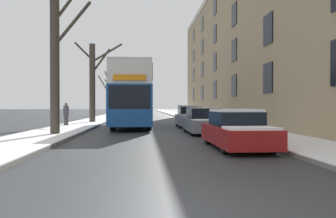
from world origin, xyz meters
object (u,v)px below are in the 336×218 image
(bare_tree_left_0, at_px, (55,52))
(bare_tree_left_2, at_px, (109,94))
(parked_car_0, at_px, (236,130))
(bare_tree_left_1, at_px, (93,80))
(double_decker_bus, at_px, (133,94))
(oncoming_van, at_px, (131,109))
(bare_tree_left_3, at_px, (116,93))
(parked_car_2, at_px, (189,117))
(parked_car_1, at_px, (203,121))
(pedestrian_left_sidewalk, at_px, (66,114))

(bare_tree_left_0, distance_m, bare_tree_left_2, 26.40)
(bare_tree_left_0, xyz_separation_m, parked_car_0, (7.66, -5.04, -3.55))
(bare_tree_left_1, relative_size, parked_car_0, 1.62)
(double_decker_bus, distance_m, oncoming_van, 19.87)
(double_decker_bus, bearing_deg, parked_car_0, -71.56)
(bare_tree_left_3, relative_size, parked_car_2, 1.85)
(bare_tree_left_1, distance_m, double_decker_bus, 6.38)
(bare_tree_left_0, height_order, bare_tree_left_3, bare_tree_left_0)
(parked_car_0, bearing_deg, double_decker_bus, 108.44)
(bare_tree_left_1, bearing_deg, double_decker_bus, -54.91)
(bare_tree_left_2, relative_size, bare_tree_left_3, 0.94)
(double_decker_bus, relative_size, parked_car_1, 2.41)
(bare_tree_left_0, height_order, parked_car_2, bare_tree_left_0)
(bare_tree_left_0, distance_m, parked_car_1, 8.56)
(bare_tree_left_0, distance_m, bare_tree_left_3, 39.11)
(bare_tree_left_0, distance_m, double_decker_bus, 8.27)
(bare_tree_left_1, height_order, parked_car_0, bare_tree_left_1)
(parked_car_0, relative_size, pedestrian_left_sidewalk, 2.53)
(parked_car_2, distance_m, oncoming_van, 20.74)
(bare_tree_left_3, xyz_separation_m, double_decker_bus, (3.83, -31.86, -1.26))
(bare_tree_left_2, bearing_deg, double_decker_bus, -79.24)
(bare_tree_left_1, bearing_deg, bare_tree_left_3, 90.53)
(bare_tree_left_2, bearing_deg, bare_tree_left_3, 90.88)
(bare_tree_left_1, height_order, parked_car_2, bare_tree_left_1)
(bare_tree_left_3, distance_m, parked_car_1, 38.63)
(bare_tree_left_3, height_order, parked_car_1, bare_tree_left_3)
(bare_tree_left_3, relative_size, parked_car_1, 1.62)
(bare_tree_left_0, bearing_deg, parked_car_1, 10.50)
(parked_car_2, bearing_deg, bare_tree_left_3, 103.84)
(bare_tree_left_2, relative_size, double_decker_bus, 0.63)
(parked_car_2, bearing_deg, parked_car_0, -90.00)
(bare_tree_left_2, bearing_deg, oncoming_van, 13.97)
(bare_tree_left_0, relative_size, double_decker_bus, 0.85)
(parked_car_1, bearing_deg, oncoming_van, 101.06)
(double_decker_bus, bearing_deg, bare_tree_left_0, -116.21)
(bare_tree_left_2, distance_m, parked_car_0, 32.44)
(bare_tree_left_2, height_order, pedestrian_left_sidewalk, bare_tree_left_2)
(bare_tree_left_1, distance_m, pedestrian_left_sidewalk, 6.08)
(bare_tree_left_1, xyz_separation_m, parked_car_2, (7.68, -5.41, -3.06))
(parked_car_0, distance_m, parked_car_1, 6.45)
(parked_car_1, distance_m, parked_car_2, 5.51)
(oncoming_van, bearing_deg, bare_tree_left_3, 103.59)
(bare_tree_left_2, bearing_deg, bare_tree_left_0, -89.85)
(parked_car_2, bearing_deg, bare_tree_left_0, -137.85)
(bare_tree_left_1, xyz_separation_m, bare_tree_left_2, (-0.05, 14.03, -0.66))
(double_decker_bus, distance_m, parked_car_1, 7.33)
(parked_car_2, xyz_separation_m, pedestrian_left_sidewalk, (-8.77, 0.13, 0.25))
(oncoming_van, distance_m, pedestrian_left_sidewalk, 20.35)
(bare_tree_left_1, bearing_deg, bare_tree_left_2, 90.21)
(parked_car_0, bearing_deg, parked_car_2, 90.00)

